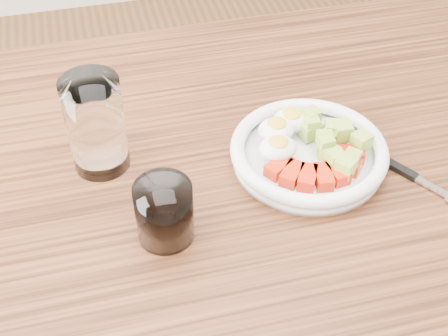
# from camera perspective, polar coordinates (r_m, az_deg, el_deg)

# --- Properties ---
(dining_table) EXTENTS (1.50, 0.90, 0.77)m
(dining_table) POSITION_cam_1_polar(r_m,az_deg,el_deg) (0.97, 0.72, -5.90)
(dining_table) COLOR brown
(dining_table) RESTS_ON ground
(bowl) EXTENTS (0.23, 0.23, 0.06)m
(bowl) POSITION_cam_1_polar(r_m,az_deg,el_deg) (0.93, 7.69, 1.62)
(bowl) COLOR white
(bowl) RESTS_ON dining_table
(fork) EXTENTS (0.12, 0.18, 0.01)m
(fork) POSITION_cam_1_polar(r_m,az_deg,el_deg) (0.95, 16.13, -0.29)
(fork) COLOR black
(fork) RESTS_ON dining_table
(water_glass) EXTENTS (0.08, 0.08, 0.15)m
(water_glass) POSITION_cam_1_polar(r_m,az_deg,el_deg) (0.90, -11.65, 3.91)
(water_glass) COLOR white
(water_glass) RESTS_ON dining_table
(coffee_glass) EXTENTS (0.08, 0.08, 0.09)m
(coffee_glass) POSITION_cam_1_polar(r_m,az_deg,el_deg) (0.81, -5.47, -4.06)
(coffee_glass) COLOR white
(coffee_glass) RESTS_ON dining_table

